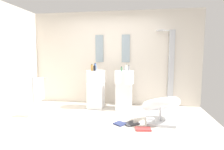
{
  "coord_description": "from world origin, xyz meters",
  "views": [
    {
      "loc": [
        0.77,
        -3.41,
        1.41
      ],
      "look_at": [
        0.15,
        0.55,
        0.95
      ],
      "focal_mm": 28.73,
      "sensor_mm": 36.0,
      "label": 1
    }
  ],
  "objects_px": {
    "coffee_mug": "(135,121)",
    "soap_bottle_white": "(126,67)",
    "magazine_navy": "(120,124)",
    "soap_bottle_grey": "(129,68)",
    "soap_bottle_amber": "(92,68)",
    "pedestal_sink_right": "(124,88)",
    "magazine_red": "(143,129)",
    "lounge_chair": "(161,107)",
    "pedestal_sink_left": "(96,87)",
    "magazine_charcoal": "(131,123)",
    "shower_column": "(170,67)",
    "soap_bottle_green": "(122,69)",
    "soap_bottle_black": "(94,68)",
    "towel_rack": "(39,90)",
    "soap_bottle_blue": "(95,67)"
  },
  "relations": [
    {
      "from": "coffee_mug",
      "to": "soap_bottle_white",
      "type": "bearing_deg",
      "value": 103.78
    },
    {
      "from": "magazine_navy",
      "to": "soap_bottle_grey",
      "type": "height_order",
      "value": "soap_bottle_grey"
    },
    {
      "from": "soap_bottle_amber",
      "to": "pedestal_sink_right",
      "type": "bearing_deg",
      "value": 6.39
    },
    {
      "from": "magazine_red",
      "to": "soap_bottle_white",
      "type": "distance_m",
      "value": 1.8
    },
    {
      "from": "lounge_chair",
      "to": "magazine_red",
      "type": "distance_m",
      "value": 0.63
    },
    {
      "from": "pedestal_sink_left",
      "to": "soap_bottle_grey",
      "type": "bearing_deg",
      "value": -2.26
    },
    {
      "from": "magazine_charcoal",
      "to": "shower_column",
      "type": "bearing_deg",
      "value": 18.71
    },
    {
      "from": "pedestal_sink_left",
      "to": "soap_bottle_amber",
      "type": "height_order",
      "value": "soap_bottle_amber"
    },
    {
      "from": "soap_bottle_green",
      "to": "soap_bottle_white",
      "type": "distance_m",
      "value": 0.3
    },
    {
      "from": "lounge_chair",
      "to": "pedestal_sink_left",
      "type": "bearing_deg",
      "value": 151.4
    },
    {
      "from": "coffee_mug",
      "to": "soap_bottle_black",
      "type": "height_order",
      "value": "soap_bottle_black"
    },
    {
      "from": "pedestal_sink_right",
      "to": "magazine_charcoal",
      "type": "relative_size",
      "value": 3.74
    },
    {
      "from": "towel_rack",
      "to": "soap_bottle_grey",
      "type": "distance_m",
      "value": 2.17
    },
    {
      "from": "soap_bottle_grey",
      "to": "soap_bottle_black",
      "type": "distance_m",
      "value": 0.87
    },
    {
      "from": "magazine_navy",
      "to": "soap_bottle_amber",
      "type": "distance_m",
      "value": 1.67
    },
    {
      "from": "pedestal_sink_right",
      "to": "magazine_red",
      "type": "distance_m",
      "value": 1.46
    },
    {
      "from": "towel_rack",
      "to": "soap_bottle_white",
      "type": "relative_size",
      "value": 5.5
    },
    {
      "from": "shower_column",
      "to": "soap_bottle_white",
      "type": "height_order",
      "value": "shower_column"
    },
    {
      "from": "magazine_red",
      "to": "soap_bottle_blue",
      "type": "bearing_deg",
      "value": 124.31
    },
    {
      "from": "towel_rack",
      "to": "magazine_charcoal",
      "type": "xyz_separation_m",
      "value": [
        2.05,
        -0.11,
        -0.61
      ]
    },
    {
      "from": "magazine_navy",
      "to": "coffee_mug",
      "type": "bearing_deg",
      "value": 51.58
    },
    {
      "from": "shower_column",
      "to": "lounge_chair",
      "type": "height_order",
      "value": "shower_column"
    },
    {
      "from": "magazine_red",
      "to": "magazine_charcoal",
      "type": "bearing_deg",
      "value": 125.89
    },
    {
      "from": "soap_bottle_black",
      "to": "pedestal_sink_left",
      "type": "bearing_deg",
      "value": 90.46
    },
    {
      "from": "magazine_charcoal",
      "to": "soap_bottle_amber",
      "type": "relative_size",
      "value": 1.71
    },
    {
      "from": "pedestal_sink_left",
      "to": "towel_rack",
      "type": "xyz_separation_m",
      "value": [
        -1.06,
        -0.93,
        0.08
      ]
    },
    {
      "from": "magazine_charcoal",
      "to": "soap_bottle_black",
      "type": "relative_size",
      "value": 2.06
    },
    {
      "from": "towel_rack",
      "to": "coffee_mug",
      "type": "height_order",
      "value": "towel_rack"
    },
    {
      "from": "soap_bottle_blue",
      "to": "soap_bottle_white",
      "type": "height_order",
      "value": "soap_bottle_blue"
    },
    {
      "from": "magazine_charcoal",
      "to": "soap_bottle_blue",
      "type": "xyz_separation_m",
      "value": [
        -1.03,
        1.15,
        1.06
      ]
    },
    {
      "from": "pedestal_sink_left",
      "to": "coffee_mug",
      "type": "xyz_separation_m",
      "value": [
        1.07,
        -1.0,
        -0.48
      ]
    },
    {
      "from": "soap_bottle_green",
      "to": "soap_bottle_amber",
      "type": "distance_m",
      "value": 0.78
    },
    {
      "from": "pedestal_sink_right",
      "to": "magazine_navy",
      "type": "bearing_deg",
      "value": -89.11
    },
    {
      "from": "pedestal_sink_left",
      "to": "soap_bottle_blue",
      "type": "height_order",
      "value": "soap_bottle_blue"
    },
    {
      "from": "coffee_mug",
      "to": "soap_bottle_black",
      "type": "relative_size",
      "value": 0.74
    },
    {
      "from": "pedestal_sink_right",
      "to": "soap_bottle_amber",
      "type": "distance_m",
      "value": 0.98
    },
    {
      "from": "magazine_charcoal",
      "to": "soap_bottle_white",
      "type": "relative_size",
      "value": 1.69
    },
    {
      "from": "towel_rack",
      "to": "magazine_red",
      "type": "distance_m",
      "value": 2.39
    },
    {
      "from": "pedestal_sink_right",
      "to": "soap_bottle_black",
      "type": "bearing_deg",
      "value": -170.37
    },
    {
      "from": "soap_bottle_blue",
      "to": "soap_bottle_black",
      "type": "xyz_separation_m",
      "value": [
        0.04,
        -0.25,
        -0.02
      ]
    },
    {
      "from": "lounge_chair",
      "to": "soap_bottle_white",
      "type": "distance_m",
      "value": 1.45
    },
    {
      "from": "pedestal_sink_left",
      "to": "shower_column",
      "type": "height_order",
      "value": "shower_column"
    },
    {
      "from": "lounge_chair",
      "to": "soap_bottle_green",
      "type": "height_order",
      "value": "soap_bottle_green"
    },
    {
      "from": "magazine_navy",
      "to": "soap_bottle_blue",
      "type": "xyz_separation_m",
      "value": [
        -0.81,
        1.2,
        1.06
      ]
    },
    {
      "from": "pedestal_sink_left",
      "to": "magazine_red",
      "type": "distance_m",
      "value": 1.84
    },
    {
      "from": "magazine_charcoal",
      "to": "lounge_chair",
      "type": "bearing_deg",
      "value": -21.2
    },
    {
      "from": "towel_rack",
      "to": "soap_bottle_green",
      "type": "relative_size",
      "value": 7.84
    },
    {
      "from": "shower_column",
      "to": "soap_bottle_green",
      "type": "bearing_deg",
      "value": -155.82
    },
    {
      "from": "pedestal_sink_right",
      "to": "soap_bottle_green",
      "type": "height_order",
      "value": "soap_bottle_green"
    },
    {
      "from": "lounge_chair",
      "to": "soap_bottle_black",
      "type": "relative_size",
      "value": 7.3
    }
  ]
}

